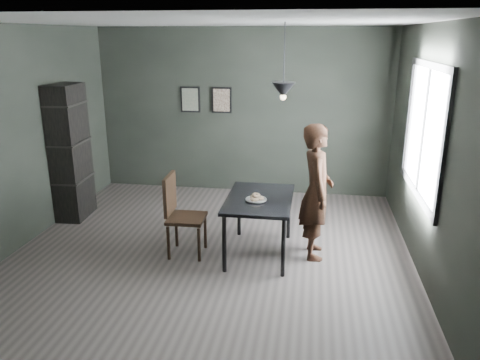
# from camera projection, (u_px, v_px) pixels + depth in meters

# --- Properties ---
(ground) EXTENTS (5.00, 5.00, 0.00)m
(ground) POSITION_uv_depth(u_px,v_px,m) (213.00, 250.00, 6.05)
(ground) COLOR #3A3432
(ground) RESTS_ON ground
(back_wall) EXTENTS (5.00, 0.10, 2.80)m
(back_wall) POSITION_uv_depth(u_px,v_px,m) (242.00, 112.00, 7.99)
(back_wall) COLOR black
(back_wall) RESTS_ON ground
(ceiling) EXTENTS (5.00, 5.00, 0.02)m
(ceiling) POSITION_uv_depth(u_px,v_px,m) (208.00, 22.00, 5.22)
(ceiling) COLOR silver
(ceiling) RESTS_ON ground
(window_assembly) EXTENTS (0.04, 1.96, 1.56)m
(window_assembly) POSITION_uv_depth(u_px,v_px,m) (424.00, 131.00, 5.39)
(window_assembly) COLOR white
(window_assembly) RESTS_ON ground
(cafe_table) EXTENTS (0.80, 1.20, 0.75)m
(cafe_table) POSITION_uv_depth(u_px,v_px,m) (259.00, 204.00, 5.76)
(cafe_table) COLOR black
(cafe_table) RESTS_ON ground
(white_plate) EXTENTS (0.23, 0.23, 0.01)m
(white_plate) POSITION_uv_depth(u_px,v_px,m) (256.00, 200.00, 5.64)
(white_plate) COLOR silver
(white_plate) RESTS_ON cafe_table
(donut_pile) EXTENTS (0.17, 0.18, 0.08)m
(donut_pile) POSITION_uv_depth(u_px,v_px,m) (256.00, 197.00, 5.63)
(donut_pile) COLOR beige
(donut_pile) RESTS_ON white_plate
(woman) EXTENTS (0.45, 0.64, 1.68)m
(woman) POSITION_uv_depth(u_px,v_px,m) (316.00, 192.00, 5.68)
(woman) COLOR black
(woman) RESTS_ON ground
(wood_chair) EXTENTS (0.46, 0.46, 1.03)m
(wood_chair) POSITION_uv_depth(u_px,v_px,m) (179.00, 210.00, 5.79)
(wood_chair) COLOR black
(wood_chair) RESTS_ON ground
(shelf_unit) EXTENTS (0.42, 0.69, 2.00)m
(shelf_unit) POSITION_uv_depth(u_px,v_px,m) (70.00, 153.00, 6.90)
(shelf_unit) COLOR black
(shelf_unit) RESTS_ON ground
(pendant_lamp) EXTENTS (0.28, 0.28, 0.86)m
(pendant_lamp) POSITION_uv_depth(u_px,v_px,m) (283.00, 90.00, 5.41)
(pendant_lamp) COLOR black
(pendant_lamp) RESTS_ON ground
(framed_print_left) EXTENTS (0.34, 0.04, 0.44)m
(framed_print_left) POSITION_uv_depth(u_px,v_px,m) (190.00, 99.00, 8.04)
(framed_print_left) COLOR black
(framed_print_left) RESTS_ON ground
(framed_print_right) EXTENTS (0.34, 0.04, 0.44)m
(framed_print_right) POSITION_uv_depth(u_px,v_px,m) (222.00, 100.00, 7.95)
(framed_print_right) COLOR black
(framed_print_right) RESTS_ON ground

